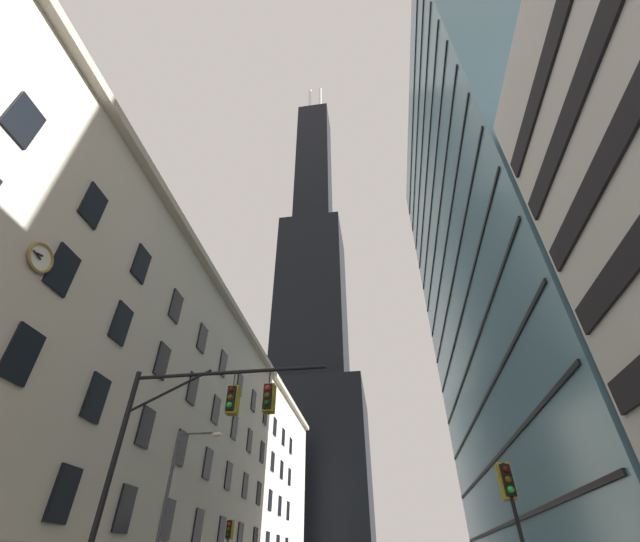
{
  "coord_description": "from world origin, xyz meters",
  "views": [
    {
      "loc": [
        2.95,
        -9.88,
        1.21
      ],
      "look_at": [
        -2.27,
        24.89,
        27.63
      ],
      "focal_mm": 22.71,
      "sensor_mm": 36.0,
      "label": 1
    }
  ],
  "objects_px": {
    "traffic_light_far_left": "(229,534)",
    "traffic_signal_mast": "(199,425)",
    "traffic_light_near_right": "(509,490)",
    "street_lamppost": "(175,491)"
  },
  "relations": [
    {
      "from": "traffic_light_near_right",
      "to": "traffic_light_far_left",
      "type": "height_order",
      "value": "traffic_light_near_right"
    },
    {
      "from": "traffic_light_near_right",
      "to": "street_lamppost",
      "type": "height_order",
      "value": "street_lamppost"
    },
    {
      "from": "traffic_light_far_left",
      "to": "street_lamppost",
      "type": "height_order",
      "value": "street_lamppost"
    },
    {
      "from": "traffic_light_far_left",
      "to": "street_lamppost",
      "type": "bearing_deg",
      "value": -93.25
    },
    {
      "from": "traffic_signal_mast",
      "to": "traffic_light_near_right",
      "type": "height_order",
      "value": "traffic_signal_mast"
    },
    {
      "from": "traffic_signal_mast",
      "to": "traffic_light_far_left",
      "type": "distance_m",
      "value": 15.74
    },
    {
      "from": "traffic_signal_mast",
      "to": "traffic_light_near_right",
      "type": "xyz_separation_m",
      "value": [
        10.33,
        0.62,
        -2.23
      ]
    },
    {
      "from": "traffic_light_far_left",
      "to": "traffic_signal_mast",
      "type": "bearing_deg",
      "value": -76.32
    },
    {
      "from": "traffic_signal_mast",
      "to": "street_lamppost",
      "type": "bearing_deg",
      "value": 118.95
    },
    {
      "from": "traffic_signal_mast",
      "to": "traffic_light_near_right",
      "type": "distance_m",
      "value": 10.59
    }
  ]
}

